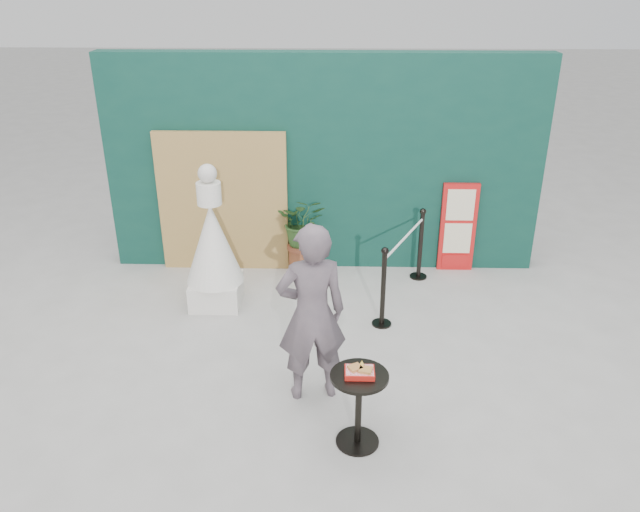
{
  "coord_description": "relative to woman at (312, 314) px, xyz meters",
  "views": [
    {
      "loc": [
        0.17,
        -5.22,
        3.98
      ],
      "look_at": [
        0.0,
        1.2,
        1.0
      ],
      "focal_mm": 35.0,
      "sensor_mm": 36.0,
      "label": 1
    }
  ],
  "objects": [
    {
      "name": "statue",
      "position": [
        -1.31,
        1.86,
        -0.17
      ],
      "size": [
        0.73,
        0.73,
        1.87
      ],
      "color": "silver",
      "rests_on": "ground"
    },
    {
      "name": "stanchion_barrier",
      "position": [
        1.1,
        2.03,
        -0.44
      ],
      "size": [
        0.84,
        1.54,
        1.03
      ],
      "color": "black",
      "rests_on": "ground"
    },
    {
      "name": "cafe_table",
      "position": [
        0.45,
        -0.72,
        -0.44
      ],
      "size": [
        0.52,
        0.52,
        0.75
      ],
      "color": "black",
      "rests_on": "ground"
    },
    {
      "name": "planter",
      "position": [
        -0.24,
        2.9,
        -0.29
      ],
      "size": [
        0.66,
        0.57,
        1.12
      ],
      "color": "brown",
      "rests_on": "ground"
    },
    {
      "name": "ground",
      "position": [
        0.05,
        -0.0,
        -0.94
      ],
      "size": [
        60.0,
        60.0,
        0.0
      ],
      "primitive_type": "plane",
      "color": "#ADAAA5",
      "rests_on": "ground"
    },
    {
      "name": "bamboo_fence",
      "position": [
        -1.35,
        2.94,
        0.06
      ],
      "size": [
        1.8,
        0.08,
        2.0
      ],
      "primitive_type": "cube",
      "color": "tan",
      "rests_on": "ground"
    },
    {
      "name": "back_wall",
      "position": [
        0.05,
        3.15,
        0.56
      ],
      "size": [
        6.0,
        0.3,
        3.0
      ],
      "primitive_type": "cube",
      "color": "#0B332B",
      "rests_on": "ground"
    },
    {
      "name": "woman",
      "position": [
        0.0,
        0.0,
        0.0
      ],
      "size": [
        0.76,
        0.58,
        1.88
      ],
      "primitive_type": "imported",
      "rotation": [
        0.0,
        0.0,
        3.35
      ],
      "color": "#61535B",
      "rests_on": "ground"
    },
    {
      "name": "food_basket",
      "position": [
        0.45,
        -0.72,
        -0.15
      ],
      "size": [
        0.26,
        0.19,
        0.11
      ],
      "color": "red",
      "rests_on": "cafe_table"
    },
    {
      "name": "menu_board",
      "position": [
        1.95,
        2.95,
        -0.29
      ],
      "size": [
        0.5,
        0.07,
        1.3
      ],
      "color": "red",
      "rests_on": "ground"
    }
  ]
}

